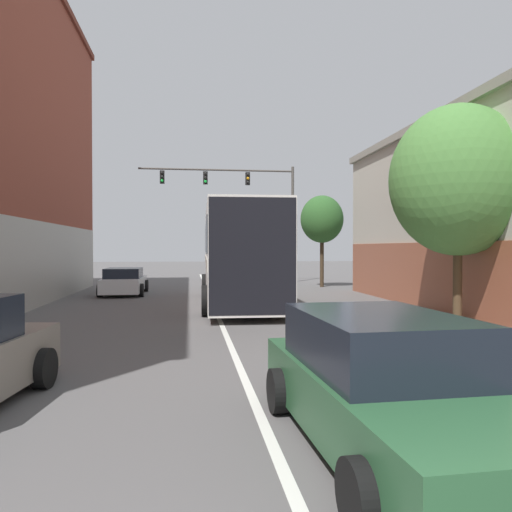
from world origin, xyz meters
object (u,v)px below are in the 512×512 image
at_px(bus, 239,251).
at_px(hatchback_foreground, 385,386).
at_px(street_tree_near, 458,181).
at_px(traffic_signal_gantry, 244,195).
at_px(parked_car_left_mid, 124,282).
at_px(street_tree_far, 322,220).

xyz_separation_m(bus, hatchback_foreground, (0.20, -14.26, -1.39)).
bearing_deg(street_tree_near, traffic_signal_gantry, 103.41).
bearing_deg(parked_car_left_mid, traffic_signal_gantry, -41.91).
height_order(parked_car_left_mid, traffic_signal_gantry, traffic_signal_gantry).
bearing_deg(bus, parked_car_left_mid, 47.93).
bearing_deg(street_tree_far, street_tree_near, -88.65).
height_order(bus, street_tree_far, street_tree_far).
xyz_separation_m(hatchback_foreground, parked_car_left_mid, (-5.18, 19.00, -0.08)).
distance_m(hatchback_foreground, parked_car_left_mid, 19.70).
bearing_deg(street_tree_far, bus, -124.97).
xyz_separation_m(hatchback_foreground, street_tree_near, (5.61, 8.37, 3.47)).
bearing_deg(parked_car_left_mid, street_tree_near, -134.79).
relative_size(bus, street_tree_near, 1.76).
relative_size(street_tree_near, street_tree_far, 1.23).
height_order(bus, street_tree_near, street_tree_near).
distance_m(bus, parked_car_left_mid, 7.03).
relative_size(bus, hatchback_foreground, 2.39).
xyz_separation_m(hatchback_foreground, street_tree_far, (5.29, 22.10, 3.11)).
bearing_deg(traffic_signal_gantry, hatchback_foreground, -92.90).
bearing_deg(street_tree_near, parked_car_left_mid, 135.41).
bearing_deg(parked_car_left_mid, bus, -133.79).
distance_m(hatchback_foreground, street_tree_far, 22.94).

